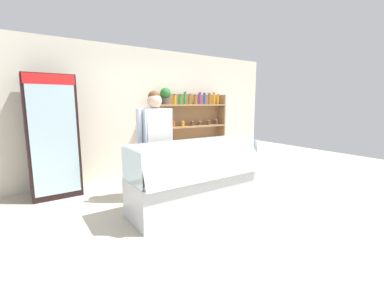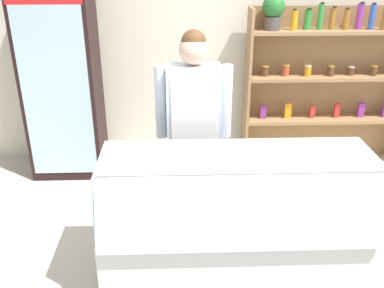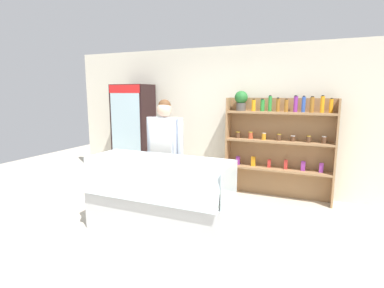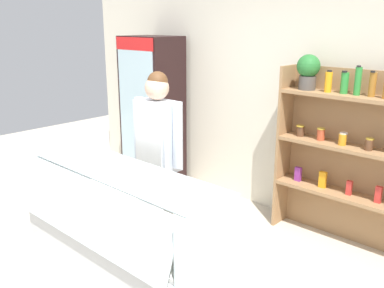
{
  "view_description": "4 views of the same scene",
  "coord_description": "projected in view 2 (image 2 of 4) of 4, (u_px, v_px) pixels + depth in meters",
  "views": [
    {
      "loc": [
        -2.33,
        -3.07,
        1.57
      ],
      "look_at": [
        0.02,
        0.37,
        0.9
      ],
      "focal_mm": 24.0,
      "sensor_mm": 36.0,
      "label": 1
    },
    {
      "loc": [
        -0.67,
        -2.67,
        2.3
      ],
      "look_at": [
        -0.55,
        0.4,
        0.9
      ],
      "focal_mm": 40.0,
      "sensor_mm": 36.0,
      "label": 2
    },
    {
      "loc": [
        1.67,
        -3.4,
        1.85
      ],
      "look_at": [
        -0.04,
        0.54,
        1.11
      ],
      "focal_mm": 28.0,
      "sensor_mm": 36.0,
      "label": 3
    },
    {
      "loc": [
        2.42,
        -2.07,
        2.2
      ],
      "look_at": [
        -0.02,
        0.54,
        1.17
      ],
      "focal_mm": 40.0,
      "sensor_mm": 36.0,
      "label": 4
    }
  ],
  "objects": [
    {
      "name": "ground_plane",
      "position": [
        263.0,
        266.0,
        3.41
      ],
      "size": [
        12.0,
        12.0,
        0.0
      ],
      "primitive_type": "plane",
      "color": "beige"
    },
    {
      "name": "shelving_unit",
      "position": [
        323.0,
        74.0,
        4.73
      ],
      "size": [
        1.83,
        0.29,
        1.88
      ],
      "color": "#9E754C",
      "rests_on": "ground"
    },
    {
      "name": "shop_clerk",
      "position": [
        194.0,
        117.0,
        3.5
      ],
      "size": [
        0.62,
        0.25,
        1.75
      ],
      "color": "#4C4233",
      "rests_on": "ground"
    },
    {
      "name": "back_wall",
      "position": [
        235.0,
        42.0,
        4.8
      ],
      "size": [
        6.8,
        0.1,
        2.7
      ],
      "primitive_type": "cube",
      "color": "silver",
      "rests_on": "ground"
    },
    {
      "name": "deli_display_case",
      "position": [
        234.0,
        241.0,
        3.2
      ],
      "size": [
        1.93,
        0.77,
        1.01
      ],
      "color": "silver",
      "rests_on": "ground"
    },
    {
      "name": "drinks_fridge",
      "position": [
        62.0,
        84.0,
        4.5
      ],
      "size": [
        0.75,
        0.56,
        2.01
      ],
      "color": "black",
      "rests_on": "ground"
    }
  ]
}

